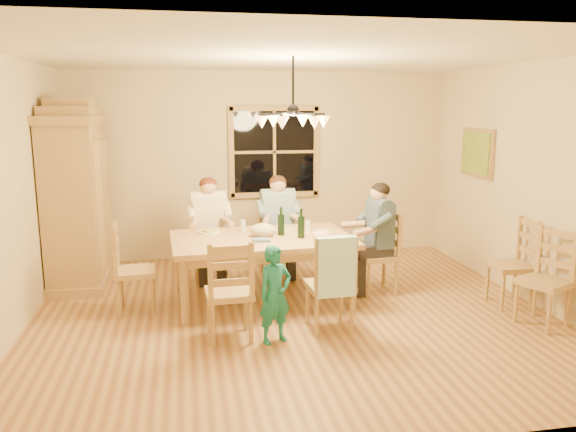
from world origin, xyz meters
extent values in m
plane|color=#915B34|center=(0.00, 0.00, 0.00)|extent=(5.50, 5.50, 0.00)
cube|color=white|center=(0.00, 0.00, 2.70)|extent=(5.50, 5.00, 0.02)
cube|color=beige|center=(0.00, 2.50, 1.35)|extent=(5.50, 0.02, 2.70)
cube|color=beige|center=(-2.75, 0.00, 1.35)|extent=(0.02, 5.00, 2.70)
cube|color=beige|center=(2.75, 0.00, 1.35)|extent=(0.02, 5.00, 2.70)
cube|color=black|center=(0.20, 2.48, 1.55)|extent=(1.20, 0.03, 1.20)
cube|color=#A77D49|center=(0.20, 2.46, 1.55)|extent=(1.30, 0.06, 1.30)
cube|color=olive|center=(2.72, 1.20, 1.60)|extent=(0.04, 0.78, 0.64)
cube|color=#1E6B2D|center=(2.69, 1.20, 1.60)|extent=(0.02, 0.68, 0.54)
cylinder|color=black|center=(0.00, 0.00, 2.44)|extent=(0.02, 0.02, 0.53)
sphere|color=black|center=(0.00, 0.00, 2.17)|extent=(0.12, 0.12, 0.12)
cylinder|color=black|center=(0.16, 0.00, 2.13)|extent=(0.34, 0.02, 0.02)
cone|color=#FFB259|center=(0.32, 0.00, 2.05)|extent=(0.13, 0.13, 0.12)
cylinder|color=black|center=(0.08, 0.14, 2.13)|extent=(0.19, 0.31, 0.02)
cone|color=#FFB259|center=(0.16, 0.28, 2.05)|extent=(0.13, 0.13, 0.12)
cylinder|color=black|center=(-0.08, 0.14, 2.13)|extent=(0.19, 0.31, 0.02)
cone|color=#FFB259|center=(-0.16, 0.28, 2.05)|extent=(0.13, 0.13, 0.12)
cylinder|color=black|center=(-0.16, 0.00, 2.13)|extent=(0.34, 0.02, 0.02)
cone|color=#FFB259|center=(-0.32, 0.00, 2.05)|extent=(0.13, 0.13, 0.12)
cylinder|color=black|center=(-0.08, -0.14, 2.13)|extent=(0.19, 0.31, 0.02)
cone|color=#FFB259|center=(-0.16, -0.28, 2.05)|extent=(0.13, 0.13, 0.12)
cylinder|color=black|center=(0.08, -0.14, 2.13)|extent=(0.19, 0.31, 0.02)
cone|color=#FFB259|center=(0.16, -0.28, 2.05)|extent=(0.13, 0.13, 0.12)
cube|color=olive|center=(-2.43, 1.59, 1.00)|extent=(0.60, 1.30, 2.00)
cube|color=olive|center=(-2.43, 1.59, 2.05)|extent=(0.66, 1.40, 0.10)
cube|color=olive|center=(-2.43, 1.59, 2.15)|extent=(0.58, 1.00, 0.12)
cube|color=olive|center=(-2.43, 1.59, 2.25)|extent=(0.52, 0.55, 0.10)
cube|color=#A77D49|center=(-2.12, 1.26, 1.00)|extent=(0.03, 0.55, 1.60)
cube|color=#A77D49|center=(-2.12, 1.92, 1.00)|extent=(0.03, 0.55, 1.60)
cube|color=olive|center=(-2.43, 1.59, 0.06)|extent=(0.66, 1.40, 0.12)
cube|color=#A87C4A|center=(-0.27, 0.45, 0.73)|extent=(2.07, 1.33, 0.06)
cube|color=#A77D49|center=(-0.27, 0.45, 0.65)|extent=(1.91, 1.17, 0.10)
cylinder|color=#A77D49|center=(-1.14, -0.11, 0.35)|extent=(0.09, 0.09, 0.70)
cylinder|color=#A77D49|center=(0.66, -0.02, 0.35)|extent=(0.09, 0.09, 0.70)
cylinder|color=#A77D49|center=(-1.20, 0.92, 0.35)|extent=(0.09, 0.09, 0.70)
cylinder|color=#A77D49|center=(0.61, 1.01, 0.35)|extent=(0.09, 0.09, 0.70)
cube|color=#A77D49|center=(-0.81, 1.37, 0.45)|extent=(0.46, 0.44, 0.06)
cube|color=#A77D49|center=(-0.81, 1.37, 0.72)|extent=(0.38, 0.07, 0.54)
cube|color=#A77D49|center=(0.08, 1.42, 0.45)|extent=(0.46, 0.44, 0.06)
cube|color=#A77D49|center=(0.08, 1.42, 0.72)|extent=(0.38, 0.07, 0.54)
cube|color=#A77D49|center=(-0.72, -0.52, 0.45)|extent=(0.46, 0.44, 0.06)
cube|color=#A77D49|center=(-0.72, -0.52, 0.72)|extent=(0.38, 0.07, 0.54)
cube|color=#A77D49|center=(0.28, -0.47, 0.45)|extent=(0.46, 0.44, 0.06)
cube|color=#A77D49|center=(0.28, -0.47, 0.72)|extent=(0.38, 0.07, 0.54)
cube|color=#A77D49|center=(-1.66, 0.38, 0.45)|extent=(0.44, 0.46, 0.06)
cube|color=#A77D49|center=(-1.66, 0.38, 0.72)|extent=(0.07, 0.38, 0.54)
cube|color=#A77D49|center=(1.13, 0.52, 0.45)|extent=(0.44, 0.46, 0.06)
cube|color=#A77D49|center=(1.13, 0.52, 0.72)|extent=(0.07, 0.38, 0.54)
cube|color=#F6DFBE|center=(-0.81, 1.37, 0.84)|extent=(0.41, 0.24, 0.52)
cube|color=#262328|center=(-0.81, 1.37, 0.53)|extent=(0.40, 0.44, 0.14)
sphere|color=tan|center=(-0.81, 1.37, 1.22)|extent=(0.21, 0.21, 0.21)
ellipsoid|color=#592614|center=(-0.81, 1.37, 1.25)|extent=(0.22, 0.22, 0.17)
cube|color=#306184|center=(0.08, 1.42, 0.84)|extent=(0.41, 0.24, 0.52)
cube|color=#262328|center=(0.08, 1.42, 0.53)|extent=(0.40, 0.44, 0.14)
sphere|color=tan|center=(0.08, 1.42, 1.22)|extent=(0.21, 0.21, 0.21)
ellipsoid|color=#381E11|center=(0.08, 1.42, 1.25)|extent=(0.22, 0.22, 0.17)
cube|color=#3D4E63|center=(1.13, 0.52, 0.84)|extent=(0.24, 0.41, 0.52)
cube|color=#262328|center=(1.13, 0.52, 0.53)|extent=(0.44, 0.40, 0.14)
sphere|color=tan|center=(1.13, 0.52, 1.22)|extent=(0.21, 0.21, 0.21)
ellipsoid|color=black|center=(1.13, 0.52, 1.25)|extent=(0.22, 0.22, 0.17)
cube|color=#B2E3F2|center=(0.29, -0.66, 0.70)|extent=(0.38, 0.12, 0.58)
cylinder|color=black|center=(-0.04, 0.51, 0.93)|extent=(0.08, 0.08, 0.33)
cylinder|color=black|center=(0.16, 0.33, 0.93)|extent=(0.08, 0.08, 0.33)
cylinder|color=white|center=(-0.84, 0.78, 0.77)|extent=(0.26, 0.26, 0.02)
cylinder|color=white|center=(0.05, 0.78, 0.77)|extent=(0.26, 0.26, 0.02)
cylinder|color=white|center=(0.46, 0.52, 0.77)|extent=(0.26, 0.26, 0.02)
cylinder|color=silver|center=(-0.45, 0.75, 0.83)|extent=(0.06, 0.06, 0.14)
cylinder|color=silver|center=(0.30, 0.59, 0.83)|extent=(0.06, 0.06, 0.14)
ellipsoid|color=#CCAC88|center=(0.35, 0.15, 0.82)|extent=(0.20, 0.20, 0.11)
cube|color=slate|center=(-0.30, 0.24, 0.78)|extent=(0.19, 0.15, 0.03)
ellipsoid|color=tan|center=(-0.26, 0.46, 0.84)|extent=(0.28, 0.22, 0.15)
imported|color=#19726E|center=(-0.30, -0.69, 0.47)|extent=(0.40, 0.34, 0.94)
cube|color=#A77D49|center=(2.45, -0.76, 0.45)|extent=(0.56, 0.57, 0.06)
cube|color=#A77D49|center=(2.45, -0.76, 0.72)|extent=(0.20, 0.37, 0.54)
cube|color=#A77D49|center=(2.45, -0.17, 0.45)|extent=(0.44, 0.46, 0.06)
cube|color=#A77D49|center=(2.45, -0.17, 0.72)|extent=(0.07, 0.38, 0.54)
camera|label=1|loc=(-1.10, -5.65, 2.21)|focal=35.00mm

